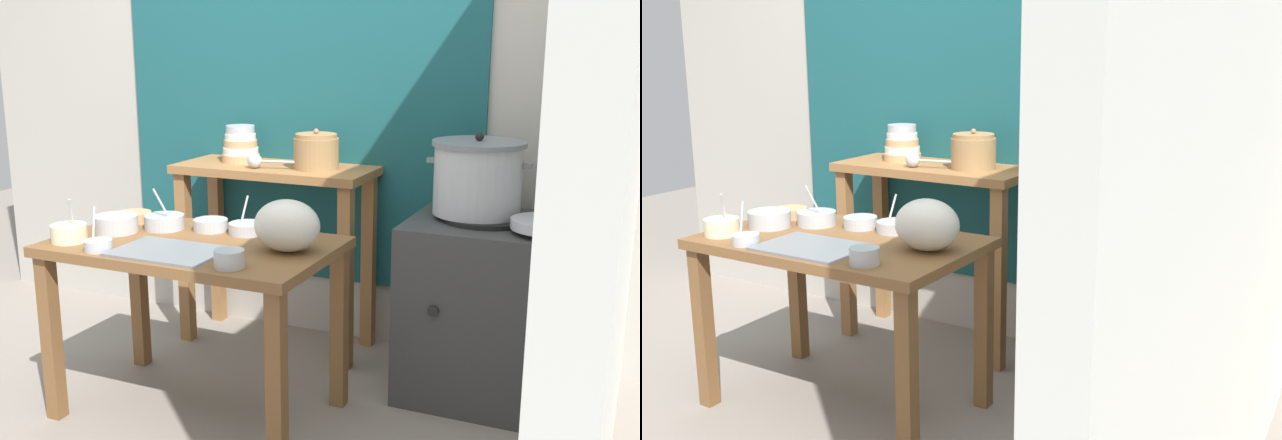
{
  "view_description": "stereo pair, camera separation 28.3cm",
  "coord_description": "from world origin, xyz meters",
  "views": [
    {
      "loc": [
        1.47,
        -2.31,
        1.48
      ],
      "look_at": [
        0.35,
        0.21,
        0.82
      ],
      "focal_mm": 41.93,
      "sensor_mm": 36.0,
      "label": 1
    },
    {
      "loc": [
        1.72,
        -2.19,
        1.48
      ],
      "look_at": [
        0.35,
        0.21,
        0.82
      ],
      "focal_mm": 41.93,
      "sensor_mm": 36.0,
      "label": 2
    }
  ],
  "objects": [
    {
      "name": "clay_pot",
      "position": [
        0.06,
        0.83,
        0.98
      ],
      "size": [
        0.21,
        0.21,
        0.19
      ],
      "color": "#A37A4C",
      "rests_on": "back_shelf_table"
    },
    {
      "name": "prep_bowl_3",
      "position": [
        -0.49,
        0.06,
        0.76
      ],
      "size": [
        0.18,
        0.18,
        0.07
      ],
      "color": "#B7BABF",
      "rests_on": "prep_table"
    },
    {
      "name": "wall_right",
      "position": [
        1.4,
        0.2,
        1.3
      ],
      "size": [
        0.3,
        3.2,
        2.6
      ],
      "color": "silver",
      "rests_on": "ground"
    },
    {
      "name": "prep_bowl_4",
      "position": [
        0.01,
        0.25,
        0.75
      ],
      "size": [
        0.15,
        0.15,
        0.15
      ],
      "color": "#B7BABF",
      "rests_on": "prep_table"
    },
    {
      "name": "prep_bowl_6",
      "position": [
        0.17,
        0.29,
        0.74
      ],
      "size": [
        0.11,
        0.11,
        0.04
      ],
      "color": "#B7D1AD",
      "rests_on": "prep_table"
    },
    {
      "name": "prep_bowl_5",
      "position": [
        -0.15,
        0.23,
        0.75
      ],
      "size": [
        0.14,
        0.14,
        0.05
      ],
      "color": "#B7BABF",
      "rests_on": "prep_table"
    },
    {
      "name": "ground_plane",
      "position": [
        0.0,
        0.0,
        0.0
      ],
      "size": [
        9.0,
        9.0,
        0.0
      ],
      "primitive_type": "plane",
      "color": "gray"
    },
    {
      "name": "prep_bowl_8",
      "position": [
        -0.54,
        0.24,
        0.74
      ],
      "size": [
        0.15,
        0.15,
        0.04
      ],
      "color": "tan",
      "rests_on": "prep_table"
    },
    {
      "name": "prep_bowl_0",
      "position": [
        -0.35,
        0.18,
        0.75
      ],
      "size": [
        0.17,
        0.17,
        0.18
      ],
      "color": "#B7BABF",
      "rests_on": "prep_table"
    },
    {
      "name": "serving_tray",
      "position": [
        -0.12,
        -0.11,
        0.72
      ],
      "size": [
        0.4,
        0.28,
        0.01
      ],
      "primitive_type": "cube",
      "color": "slate",
      "rests_on": "prep_table"
    },
    {
      "name": "back_shelf_table",
      "position": [
        -0.16,
        0.83,
        0.68
      ],
      "size": [
        0.96,
        0.4,
        0.9
      ],
      "color": "#9E6B3D",
      "rests_on": "ground"
    },
    {
      "name": "stove_block",
      "position": [
        0.88,
        0.7,
        0.38
      ],
      "size": [
        0.6,
        0.61,
        0.78
      ],
      "color": "#383838",
      "rests_on": "ground"
    },
    {
      "name": "plastic_bag",
      "position": [
        0.27,
        0.08,
        0.82
      ],
      "size": [
        0.25,
        0.21,
        0.2
      ],
      "primitive_type": "ellipsoid",
      "color": "silver",
      "rests_on": "prep_table"
    },
    {
      "name": "bowl_stack_enamel",
      "position": [
        -0.37,
        0.87,
        0.98
      ],
      "size": [
        0.19,
        0.19,
        0.18
      ],
      "color": "tan",
      "rests_on": "back_shelf_table"
    },
    {
      "name": "prep_bowl_7",
      "position": [
        -0.37,
        -0.2,
        0.74
      ],
      "size": [
        0.1,
        0.1,
        0.17
      ],
      "color": "#B7BABF",
      "rests_on": "prep_table"
    },
    {
      "name": "wide_pan",
      "position": [
        1.14,
        0.57,
        0.8
      ],
      "size": [
        0.27,
        0.27,
        0.04
      ],
      "primitive_type": "cylinder",
      "color": "#B7BABF",
      "rests_on": "stove_block"
    },
    {
      "name": "prep_bowl_2",
      "position": [
        0.18,
        -0.18,
        0.75
      ],
      "size": [
        0.11,
        0.11,
        0.06
      ],
      "color": "#B7BABF",
      "rests_on": "prep_table"
    },
    {
      "name": "wall_back",
      "position": [
        0.08,
        1.1,
        1.3
      ],
      "size": [
        4.4,
        0.12,
        2.6
      ],
      "color": "#B2ADA3",
      "rests_on": "ground"
    },
    {
      "name": "steamer_pot",
      "position": [
        0.84,
        0.72,
        0.93
      ],
      "size": [
        0.43,
        0.38,
        0.34
      ],
      "color": "#B7BABF",
      "rests_on": "stove_block"
    },
    {
      "name": "prep_table",
      "position": [
        -0.12,
        0.06,
        0.61
      ],
      "size": [
        1.1,
        0.66,
        0.72
      ],
      "color": "brown",
      "rests_on": "ground"
    },
    {
      "name": "prep_bowl_1",
      "position": [
        -0.56,
        -0.14,
        0.76
      ],
      "size": [
        0.14,
        0.14,
        0.18
      ],
      "color": "beige",
      "rests_on": "prep_table"
    },
    {
      "name": "ladle",
      "position": [
        -0.2,
        0.73,
        0.94
      ],
      "size": [
        0.27,
        0.08,
        0.07
      ],
      "color": "#B7BABF",
      "rests_on": "back_shelf_table"
    }
  ]
}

